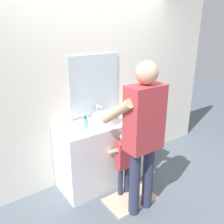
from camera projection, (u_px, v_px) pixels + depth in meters
The scene contains 10 objects.
ground_plane at pixel (118, 189), 3.29m from camera, with size 14.00×14.00×0.00m, color slate.
back_wall at pixel (92, 84), 3.30m from camera, with size 4.40×0.10×2.70m.
vanity_cabinet at pixel (106, 151), 3.36m from camera, with size 1.32×0.54×0.90m, color white.
sink_basin at pixel (106, 118), 3.17m from camera, with size 0.35×0.35×0.11m.
faucet at pixel (98, 112), 3.32m from camera, with size 0.18×0.14×0.18m.
toothbrush_cup at pixel (127, 113), 3.35m from camera, with size 0.07×0.07×0.21m.
soap_bottle at pixel (85, 123), 2.98m from camera, with size 0.06×0.06×0.17m.
bath_mat at pixel (130, 199), 3.09m from camera, with size 0.64×0.40×0.02m, color #CCAD8E.
child_toddler at pixel (124, 158), 3.02m from camera, with size 0.28×0.28×0.90m.
adult_parent at pixel (143, 128), 2.59m from camera, with size 0.55×0.58×1.79m.
Camera 1 is at (-1.65, -2.17, 2.12)m, focal length 38.66 mm.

